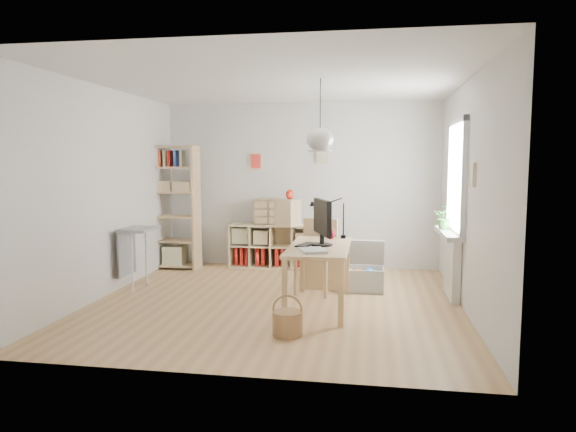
# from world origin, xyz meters

# --- Properties ---
(ground) EXTENTS (4.50, 4.50, 0.00)m
(ground) POSITION_xyz_m (0.00, 0.00, 0.00)
(ground) COLOR tan
(ground) RESTS_ON ground
(room_shell) EXTENTS (4.50, 4.50, 4.50)m
(room_shell) POSITION_xyz_m (0.55, -0.15, 2.00)
(room_shell) COLOR silver
(room_shell) RESTS_ON ground
(window_unit) EXTENTS (0.07, 1.16, 1.46)m
(window_unit) POSITION_xyz_m (2.23, 0.60, 1.55)
(window_unit) COLOR white
(window_unit) RESTS_ON ground
(radiator) EXTENTS (0.10, 0.80, 0.80)m
(radiator) POSITION_xyz_m (2.19, 0.60, 0.40)
(radiator) COLOR white
(radiator) RESTS_ON ground
(windowsill) EXTENTS (0.22, 1.20, 0.06)m
(windowsill) POSITION_xyz_m (2.14, 0.60, 0.83)
(windowsill) COLOR silver
(windowsill) RESTS_ON radiator
(desk) EXTENTS (0.70, 1.50, 0.75)m
(desk) POSITION_xyz_m (0.55, -0.15, 0.66)
(desk) COLOR tan
(desk) RESTS_ON ground
(cube_shelf) EXTENTS (1.40, 0.38, 0.72)m
(cube_shelf) POSITION_xyz_m (-0.47, 2.08, 0.30)
(cube_shelf) COLOR tan
(cube_shelf) RESTS_ON ground
(tall_bookshelf) EXTENTS (0.80, 0.38, 2.00)m
(tall_bookshelf) POSITION_xyz_m (-2.04, 1.80, 1.09)
(tall_bookshelf) COLOR tan
(tall_bookshelf) RESTS_ON ground
(side_table) EXTENTS (0.40, 0.55, 0.85)m
(side_table) POSITION_xyz_m (-2.04, 0.35, 0.67)
(side_table) COLOR gray
(side_table) RESTS_ON ground
(chair) EXTENTS (0.57, 0.57, 0.98)m
(chair) POSITION_xyz_m (0.45, 0.58, 0.56)
(chair) COLOR gray
(chair) RESTS_ON ground
(wicker_basket) EXTENTS (0.31, 0.30, 0.42)m
(wicker_basket) POSITION_xyz_m (0.34, -1.21, 0.14)
(wicker_basket) COLOR olive
(wicker_basket) RESTS_ON ground
(storage_chest) EXTENTS (0.63, 0.71, 0.65)m
(storage_chest) POSITION_xyz_m (1.04, 0.82, 0.21)
(storage_chest) COLOR beige
(storage_chest) RESTS_ON ground
(monitor) EXTENTS (0.27, 0.61, 0.55)m
(monitor) POSITION_xyz_m (0.58, -0.14, 1.06)
(monitor) COLOR black
(monitor) RESTS_ON desk
(keyboard) EXTENTS (0.23, 0.37, 0.02)m
(keyboard) POSITION_xyz_m (0.39, -0.16, 0.76)
(keyboard) COLOR black
(keyboard) RESTS_ON desk
(task_lamp) EXTENTS (0.46, 0.17, 0.49)m
(task_lamp) POSITION_xyz_m (0.57, 0.42, 1.09)
(task_lamp) COLOR black
(task_lamp) RESTS_ON desk
(yarn_ball) EXTENTS (0.13, 0.13, 0.13)m
(yarn_ball) POSITION_xyz_m (0.64, 0.39, 0.82)
(yarn_ball) COLOR #4B0A14
(yarn_ball) RESTS_ON desk
(paper_tray) EXTENTS (0.36, 0.40, 0.03)m
(paper_tray) POSITION_xyz_m (0.52, -0.59, 0.77)
(paper_tray) COLOR silver
(paper_tray) RESTS_ON desk
(drawer_chest) EXTENTS (0.80, 0.59, 0.42)m
(drawer_chest) POSITION_xyz_m (-0.36, 2.04, 0.93)
(drawer_chest) COLOR tan
(drawer_chest) RESTS_ON cube_shelf
(red_vase) EXTENTS (0.13, 0.13, 0.16)m
(red_vase) POSITION_xyz_m (-0.15, 2.04, 1.22)
(red_vase) COLOR maroon
(red_vase) RESTS_ON drawer_chest
(potted_plant) EXTENTS (0.33, 0.30, 0.31)m
(potted_plant) POSITION_xyz_m (2.12, 0.78, 1.02)
(potted_plant) COLOR #2D6726
(potted_plant) RESTS_ON windowsill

